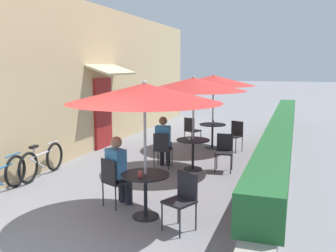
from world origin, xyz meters
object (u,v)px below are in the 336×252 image
object	(u,v)px
cafe_chair_mid_left	(162,147)
cafe_chair_far_right	(235,134)
cafe_chair_far_left	(191,129)
patio_umbrella_far	(213,80)
seated_patron_near_right	(118,168)
patio_table_mid	(193,148)
coffee_cup_mid	(189,138)
patio_table_near	(145,186)
bicycle_second	(42,161)
cafe_chair_near_right	(114,178)
seated_patron_mid_left	(163,140)
patio_umbrella_mid	(194,84)
coffee_cup_far	(213,122)
coffee_cup_near	(140,174)
cafe_chair_mid_right	(224,149)
patio_table_far	(212,131)
patio_umbrella_near	(145,93)
cafe_chair_near_left	(182,196)

from	to	relation	value
cafe_chair_mid_left	cafe_chair_far_right	distance (m)	2.79
cafe_chair_far_left	cafe_chair_mid_left	bearing A→B (deg)	-67.49
patio_umbrella_far	cafe_chair_mid_left	bearing A→B (deg)	-104.03
seated_patron_near_right	patio_umbrella_far	size ratio (longest dim) A/B	0.51
patio_table_mid	coffee_cup_mid	distance (m)	0.26
seated_patron_near_right	cafe_chair_far_left	world-z (taller)	seated_patron_near_right
patio_table_near	bicycle_second	xyz separation A→B (m)	(-3.05, 1.35, -0.18)
patio_table_mid	cafe_chair_far_right	xyz separation A→B (m)	(0.64, 2.29, -0.02)
coffee_cup_mid	cafe_chair_mid_left	bearing A→B (deg)	-172.28
cafe_chair_near_right	cafe_chair_far_right	xyz separation A→B (m)	(1.31, 5.08, 0.00)
patio_table_near	patio_umbrella_far	size ratio (longest dim) A/B	0.32
patio_table_near	seated_patron_mid_left	distance (m)	3.10
bicycle_second	cafe_chair_near_right	bearing A→B (deg)	-29.61
seated_patron_near_right	patio_table_near	bearing A→B (deg)	-2.76
patio_umbrella_mid	coffee_cup_far	bearing A→B (deg)	91.88
coffee_cup_near	cafe_chair_far_left	xyz separation A→B (m)	(-0.79, 5.88, -0.26)
cafe_chair_mid_left	cafe_chair_mid_right	xyz separation A→B (m)	(1.45, 0.28, 0.00)
seated_patron_near_right	cafe_chair_far_left	bearing A→B (deg)	116.54
coffee_cup_near	patio_umbrella_far	bearing A→B (deg)	90.83
patio_table_far	coffee_cup_far	bearing A→B (deg)	96.58
patio_table_near	patio_umbrella_far	distance (m)	5.72
patio_umbrella_near	cafe_chair_mid_right	xyz separation A→B (m)	(0.70, 3.17, -1.52)
cafe_chair_mid_right	patio_table_far	bearing A→B (deg)	-76.23
bicycle_second	patio_umbrella_far	bearing A→B (deg)	50.31
seated_patron_mid_left	cafe_chair_mid_left	bearing A→B (deg)	-90.00
seated_patron_mid_left	coffee_cup_far	size ratio (longest dim) A/B	13.89
seated_patron_mid_left	coffee_cup_far	distance (m)	2.75
cafe_chair_near_right	coffee_cup_near	distance (m)	0.84
patio_table_far	cafe_chair_near_right	bearing A→B (deg)	-96.50
patio_umbrella_mid	cafe_chair_far_right	distance (m)	2.82
coffee_cup_mid	cafe_chair_far_right	xyz separation A→B (m)	(0.72, 2.34, -0.26)
patio_umbrella_near	cafe_chair_far_left	size ratio (longest dim) A/B	2.81
patio_umbrella_near	seated_patron_mid_left	distance (m)	3.38
cafe_chair_near_left	cafe_chair_far_right	size ratio (longest dim) A/B	1.00
patio_table_far	coffee_cup_far	world-z (taller)	coffee_cup_far
coffee_cup_near	patio_table_far	size ratio (longest dim) A/B	0.11
patio_umbrella_near	cafe_chair_near_left	bearing A→B (deg)	-18.91
patio_table_near	cafe_chair_near_left	bearing A→B (deg)	-18.91
bicycle_second	coffee_cup_near	bearing A→B (deg)	-30.93
patio_table_far	cafe_chair_far_right	world-z (taller)	cafe_chair_far_right
cafe_chair_near_right	cafe_chair_mid_right	size ratio (longest dim) A/B	1.00
patio_umbrella_near	coffee_cup_near	size ratio (longest dim) A/B	27.20
patio_table_mid	cafe_chair_mid_right	bearing A→B (deg)	10.87
seated_patron_mid_left	bicycle_second	bearing A→B (deg)	-149.18
cafe_chair_mid_right	coffee_cup_far	size ratio (longest dim) A/B	9.67
cafe_chair_mid_left	coffee_cup_mid	size ratio (longest dim) A/B	9.67
patio_umbrella_mid	patio_umbrella_far	bearing A→B (deg)	91.59
patio_umbrella_near	cafe_chair_far_right	world-z (taller)	patio_umbrella_near
cafe_chair_far_right	coffee_cup_far	bearing A→B (deg)	-4.25
patio_table_near	cafe_chair_near_left	size ratio (longest dim) A/B	0.91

